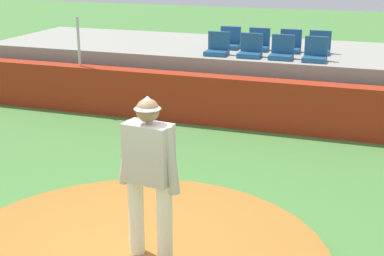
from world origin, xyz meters
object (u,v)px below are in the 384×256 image
Objects in this scene: stadium_chair_3 at (315,54)px; stadium_chair_4 at (229,42)px; stadium_chair_5 at (258,43)px; pitcher at (149,167)px; stadium_chair_0 at (218,48)px; stadium_chair_6 at (290,45)px; stadium_chair_2 at (282,51)px; stadium_chair_7 at (319,47)px; stadium_chair_1 at (251,50)px.

stadium_chair_4 is at bearing -23.80° from stadium_chair_3.
stadium_chair_5 is (-1.42, 0.91, 0.00)m from stadium_chair_3.
pitcher is 3.71× the size of stadium_chair_3.
stadium_chair_0 is at bearing 51.07° from stadium_chair_5.
pitcher reaches higher than stadium_chair_6.
stadium_chair_6 is (0.73, 0.01, 0.00)m from stadium_chair_5.
stadium_chair_0 and stadium_chair_4 have the same top height.
stadium_chair_6 is (0.02, 0.88, 0.00)m from stadium_chair_2.
stadium_chair_6 is at bearing -179.57° from stadium_chair_5.
stadium_chair_5 is (0.72, 0.89, 0.00)m from stadium_chair_0.
stadium_chair_5 is at bearing 0.43° from stadium_chair_6.
stadium_chair_7 is at bearing -179.14° from stadium_chair_6.
pitcher reaches higher than stadium_chair_1.
stadium_chair_1 is 1.13m from stadium_chair_6.
stadium_chair_0 is (-1.27, 6.75, 0.12)m from pitcher.
stadium_chair_2 is at bearing 52.90° from stadium_chair_7.
stadium_chair_6 is (1.43, -0.02, 0.00)m from stadium_chair_4.
stadium_chair_6 is 1.00× the size of stadium_chair_7.
stadium_chair_0 and stadium_chair_6 have the same top height.
stadium_chair_0 is at bearing 0.54° from stadium_chair_1.
pitcher is 6.76m from stadium_chair_2.
stadium_chair_0 is 1.00× the size of stadium_chair_6.
stadium_chair_6 is (0.18, 7.64, 0.12)m from pitcher.
stadium_chair_1 and stadium_chair_6 have the same top height.
stadium_chair_6 is at bearing -91.24° from stadium_chair_2.
stadium_chair_4 is at bearing -91.07° from stadium_chair_0.
stadium_chair_7 is (2.10, 0.90, 0.00)m from stadium_chair_0.
stadium_chair_2 is 1.00× the size of stadium_chair_5.
pitcher is at bearing 88.66° from stadium_chair_6.
stadium_chair_3 is at bearing 156.20° from stadium_chair_4.
stadium_chair_5 is (-0.55, 7.64, 0.12)m from pitcher.
pitcher reaches higher than stadium_chair_5.
stadium_chair_3 is (2.14, -0.02, 0.00)m from stadium_chair_0.
stadium_chair_0 is 1.00× the size of stadium_chair_4.
stadium_chair_5 is (-0.71, 0.88, 0.00)m from stadium_chair_2.
stadium_chair_3 is at bearing 90.42° from pitcher.
pitcher is 6.87m from stadium_chair_0.
pitcher is 3.71× the size of stadium_chair_5.
pitcher is 6.78m from stadium_chair_1.
stadium_chair_4 is (0.02, 0.91, 0.00)m from stadium_chair_0.
stadium_chair_2 is 1.13m from stadium_chair_5.
stadium_chair_4 is 1.43m from stadium_chair_6.
stadium_chair_5 and stadium_chair_7 have the same top height.
stadium_chair_3 is (0.87, 6.72, 0.12)m from pitcher.
stadium_chair_2 and stadium_chair_7 have the same top height.
pitcher is at bearing 83.78° from stadium_chair_7.
stadium_chair_4 is 2.09m from stadium_chair_7.
stadium_chair_5 is 0.73m from stadium_chair_6.
stadium_chair_3 is 1.15m from stadium_chair_6.
stadium_chair_7 is (1.38, 0.02, 0.00)m from stadium_chair_5.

